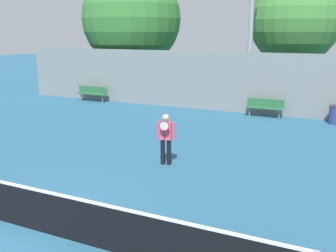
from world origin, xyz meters
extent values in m
plane|color=#285B7A|center=(0.00, 0.00, 0.00)|extent=(100.00, 100.00, 0.00)
cube|color=black|center=(0.00, 0.00, 0.46)|extent=(11.78, 0.03, 0.91)
cube|color=white|center=(0.00, 0.00, 0.94)|extent=(11.78, 0.04, 0.05)
cylinder|color=black|center=(0.90, 5.00, 0.41)|extent=(0.14, 0.14, 0.82)
cylinder|color=black|center=(1.09, 5.05, 0.41)|extent=(0.14, 0.14, 0.82)
cube|color=#DB4C6B|center=(1.00, 5.03, 1.10)|extent=(0.40, 0.29, 0.56)
cylinder|color=#DB4C6B|center=(0.78, 4.96, 1.11)|extent=(0.10, 0.10, 0.55)
cylinder|color=#DB4C6B|center=(1.22, 5.09, 1.11)|extent=(0.10, 0.10, 0.55)
sphere|color=#DBAD89|center=(1.00, 5.03, 1.52)|extent=(0.22, 0.22, 0.22)
cylinder|color=black|center=(1.08, 4.76, 1.07)|extent=(0.03, 0.03, 0.22)
torus|color=red|center=(1.08, 4.76, 1.32)|extent=(0.31, 0.11, 0.31)
cylinder|color=silver|center=(1.08, 4.76, 1.32)|extent=(0.26, 0.08, 0.27)
cube|color=#28663D|center=(-8.06, 13.40, 0.47)|extent=(2.01, 0.40, 0.04)
cylinder|color=gray|center=(-8.87, 13.40, 0.22)|extent=(0.06, 0.06, 0.45)
cylinder|color=gray|center=(-7.26, 13.40, 0.22)|extent=(0.06, 0.06, 0.45)
cube|color=#28663D|center=(-8.06, 13.58, 0.69)|extent=(2.01, 0.04, 0.40)
cube|color=#28663D|center=(2.28, 13.40, 0.47)|extent=(1.80, 0.40, 0.04)
cylinder|color=gray|center=(1.56, 13.40, 0.22)|extent=(0.06, 0.06, 0.45)
cylinder|color=gray|center=(3.00, 13.40, 0.22)|extent=(0.06, 0.06, 0.45)
cube|color=#28663D|center=(2.28, 13.58, 0.69)|extent=(1.80, 0.04, 0.40)
cylinder|color=#939399|center=(1.23, 14.17, 4.20)|extent=(0.24, 0.24, 8.40)
cylinder|color=navy|center=(5.53, 13.43, 0.40)|extent=(0.63, 0.63, 0.80)
cube|color=gray|center=(0.00, 14.04, 1.55)|extent=(25.52, 0.06, 3.10)
cylinder|color=brown|center=(-7.39, 17.16, 1.17)|extent=(0.55, 0.55, 2.34)
sphere|color=#387A33|center=(-7.39, 17.16, 4.92)|extent=(6.44, 6.44, 6.44)
cylinder|color=brown|center=(2.68, 18.51, 1.34)|extent=(0.35, 0.35, 2.68)
sphere|color=#428438|center=(2.68, 18.51, 4.75)|extent=(5.17, 5.17, 5.17)
camera|label=1|loc=(6.20, -5.63, 4.12)|focal=42.00mm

